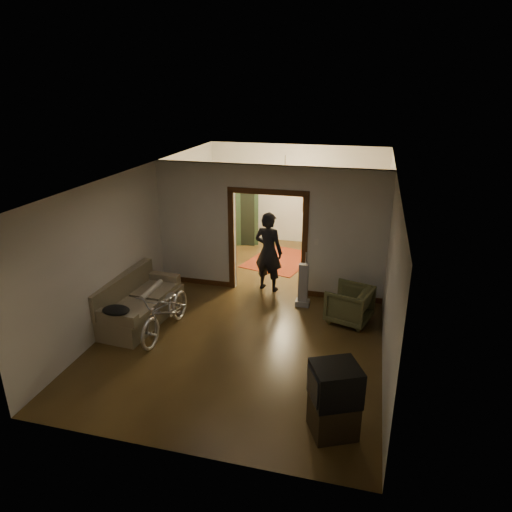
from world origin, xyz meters
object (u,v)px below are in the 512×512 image
(bicycle, at_px, (166,311))
(armchair, at_px, (349,304))
(person, at_px, (268,252))
(locker, at_px, (243,215))
(desk, at_px, (326,236))
(sofa, at_px, (140,299))

(bicycle, xyz_separation_m, armchair, (3.23, 1.30, -0.10))
(person, bearing_deg, armchair, 164.57)
(locker, bearing_deg, person, -83.46)
(person, bearing_deg, desk, -92.89)
(sofa, distance_m, armchair, 4.05)
(armchair, xyz_separation_m, person, (-1.85, 1.06, 0.54))
(sofa, bearing_deg, locker, 86.53)
(bicycle, height_order, armchair, bicycle)
(bicycle, bearing_deg, locker, 92.78)
(sofa, bearing_deg, armchair, 18.04)
(bicycle, distance_m, person, 2.77)
(bicycle, bearing_deg, armchair, 24.27)
(armchair, xyz_separation_m, desk, (-0.90, 4.12, -0.01))
(armchair, distance_m, locker, 5.18)
(bicycle, height_order, desk, bicycle)
(sofa, height_order, person, person)
(sofa, relative_size, desk, 2.09)
(sofa, xyz_separation_m, bicycle, (0.70, -0.32, 0.00))
(person, bearing_deg, bicycle, 73.98)
(armchair, relative_size, desk, 0.84)
(person, bearing_deg, locker, -49.79)
(desk, bearing_deg, sofa, -128.89)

